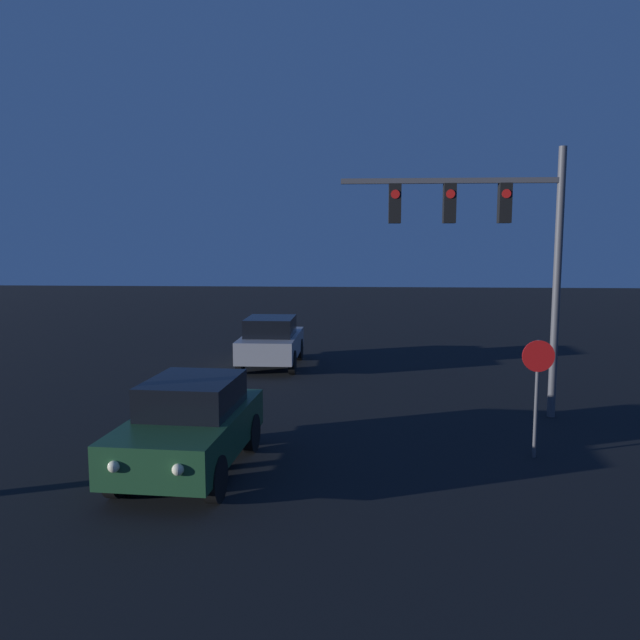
# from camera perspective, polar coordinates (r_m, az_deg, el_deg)

# --- Properties ---
(car_near) EXTENTS (2.03, 4.09, 1.67)m
(car_near) POSITION_cam_1_polar(r_m,az_deg,el_deg) (11.48, -11.74, -9.35)
(car_near) COLOR #1E4728
(car_near) RESTS_ON ground_plane
(car_far) EXTENTS (1.85, 4.02, 1.67)m
(car_far) POSITION_cam_1_polar(r_m,az_deg,el_deg) (20.68, -4.48, -1.93)
(car_far) COLOR #99999E
(car_far) RESTS_ON ground_plane
(traffic_signal_mast) EXTENTS (5.08, 0.30, 6.24)m
(traffic_signal_mast) POSITION_cam_1_polar(r_m,az_deg,el_deg) (14.99, 15.63, 7.59)
(traffic_signal_mast) COLOR #4C4C51
(traffic_signal_mast) RESTS_ON ground_plane
(stop_sign) EXTENTS (0.60, 0.07, 2.27)m
(stop_sign) POSITION_cam_1_polar(r_m,az_deg,el_deg) (12.47, 19.26, -5.04)
(stop_sign) COLOR #4C4C51
(stop_sign) RESTS_ON ground_plane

